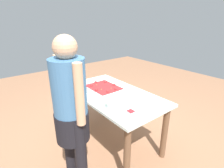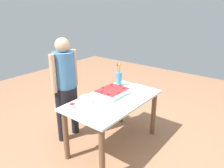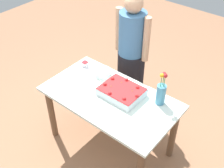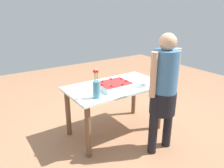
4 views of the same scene
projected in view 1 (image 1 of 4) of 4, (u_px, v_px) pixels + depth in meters
ground_plane at (113, 141)px, 2.43m from camera, size 8.00×8.00×0.00m
dining_table at (113, 102)px, 2.22m from camera, size 1.34×0.75×0.72m
sheet_cake at (104, 90)px, 2.17m from camera, size 0.41×0.32×0.11m
serving_plate_with_slice at (131, 115)px, 1.66m from camera, size 0.20×0.20×0.07m
cake_knife at (141, 101)px, 1.97m from camera, size 0.12×0.16×0.00m
flower_vase at (79, 78)px, 2.31m from camera, size 0.09×0.09×0.36m
fruit_bowl at (114, 104)px, 1.83m from camera, size 0.18×0.18×0.07m
person_standing at (71, 107)px, 1.57m from camera, size 0.45×0.31×1.49m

